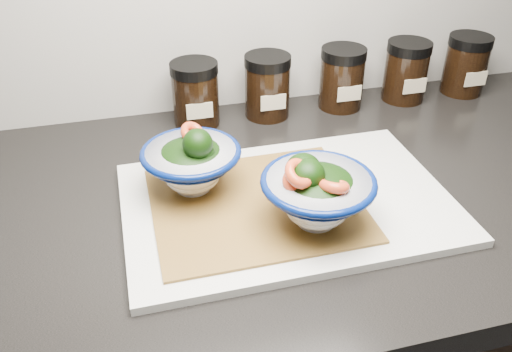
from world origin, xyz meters
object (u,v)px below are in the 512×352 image
object	(u,v)px
spice_jar_d	(406,71)
spice_jar_e	(466,64)
bowl_left	(192,162)
spice_jar_c	(342,78)
spice_jar_b	(267,86)
spice_jar_a	(195,94)
bowl_right	(316,192)
cutting_board	(287,203)

from	to	relation	value
spice_jar_d	spice_jar_e	distance (m)	0.13
bowl_left	spice_jar_c	xyz separation A→B (m)	(0.31, 0.22, -0.00)
spice_jar_d	spice_jar_e	size ratio (longest dim) A/B	1.00
spice_jar_b	spice_jar_d	size ratio (longest dim) A/B	1.00
spice_jar_a	spice_jar_c	xyz separation A→B (m)	(0.27, 0.00, 0.00)
spice_jar_c	spice_jar_d	size ratio (longest dim) A/B	1.00
spice_jar_b	spice_jar_a	bearing A→B (deg)	180.00
spice_jar_b	bowl_left	bearing A→B (deg)	-127.35
spice_jar_d	bowl_left	bearing A→B (deg)	-153.21
bowl_right	bowl_left	bearing A→B (deg)	140.27
spice_jar_d	spice_jar_e	world-z (taller)	same
spice_jar_e	bowl_left	bearing A→B (deg)	-158.61
bowl_left	bowl_right	size ratio (longest dim) A/B	0.95
spice_jar_b	spice_jar_e	bearing A→B (deg)	0.00
cutting_board	spice_jar_a	world-z (taller)	spice_jar_a
bowl_right	spice_jar_d	bearing A→B (deg)	48.08
cutting_board	spice_jar_c	distance (m)	0.34
spice_jar_a	spice_jar_c	world-z (taller)	same
spice_jar_b	spice_jar_e	world-z (taller)	same
spice_jar_e	spice_jar_b	bearing A→B (deg)	180.00
spice_jar_e	bowl_right	bearing A→B (deg)	-141.91
spice_jar_e	spice_jar_c	bearing A→B (deg)	180.00
bowl_right	spice_jar_c	xyz separation A→B (m)	(0.17, 0.34, -0.01)
spice_jar_a	spice_jar_b	size ratio (longest dim) A/B	1.00
cutting_board	spice_jar_b	distance (m)	0.29
bowl_right	spice_jar_c	world-z (taller)	bowl_right
cutting_board	spice_jar_b	xyz separation A→B (m)	(0.05, 0.28, 0.05)
bowl_left	spice_jar_d	world-z (taller)	bowl_left
spice_jar_b	spice_jar_d	world-z (taller)	same
bowl_left	spice_jar_a	distance (m)	0.23
bowl_left	bowl_right	bearing A→B (deg)	-39.73
spice_jar_e	cutting_board	bearing A→B (deg)	-148.19
spice_jar_a	spice_jar_c	bearing A→B (deg)	0.00
bowl_left	bowl_right	world-z (taller)	bowl_right
cutting_board	spice_jar_c	world-z (taller)	spice_jar_c
bowl_right	spice_jar_c	bearing A→B (deg)	62.79
cutting_board	spice_jar_c	size ratio (longest dim) A/B	3.98
spice_jar_a	spice_jar_b	world-z (taller)	same
spice_jar_a	spice_jar_b	xyz separation A→B (m)	(0.13, 0.00, 0.00)
spice_jar_c	spice_jar_b	bearing A→B (deg)	180.00
bowl_left	spice_jar_a	world-z (taller)	bowl_left
bowl_left	spice_jar_c	bearing A→B (deg)	35.56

